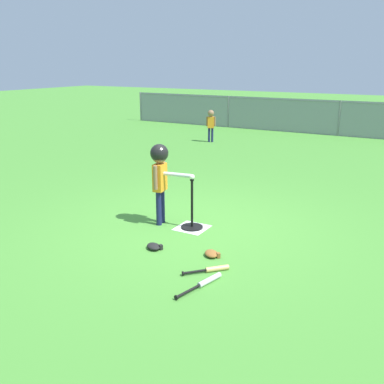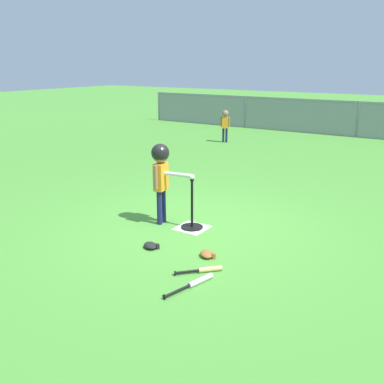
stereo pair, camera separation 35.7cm
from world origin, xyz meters
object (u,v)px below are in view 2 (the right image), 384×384
(batting_tee, at_px, (192,220))
(baseball_on_tee, at_px, (192,177))
(batter_child, at_px, (161,167))
(spare_bat_wood, at_px, (205,270))
(glove_by_plate, at_px, (207,254))
(glove_near_bats, at_px, (151,245))
(spare_bat_silver, at_px, (196,282))
(fielder_deep_right, at_px, (225,122))

(batting_tee, height_order, baseball_on_tee, baseball_on_tee)
(batter_child, relative_size, spare_bat_wood, 2.71)
(batting_tee, height_order, batter_child, batter_child)
(baseball_on_tee, distance_m, glove_by_plate, 1.25)
(baseball_on_tee, xyz_separation_m, glove_by_plate, (0.70, -0.72, -0.74))
(baseball_on_tee, relative_size, glove_by_plate, 0.27)
(batter_child, height_order, spare_bat_wood, batter_child)
(batter_child, bearing_deg, glove_near_bats, -62.21)
(batter_child, xyz_separation_m, spare_bat_silver, (1.46, -1.33, -0.83))
(baseball_on_tee, xyz_separation_m, batter_child, (-0.49, -0.07, 0.09))
(glove_by_plate, bearing_deg, spare_bat_silver, -68.36)
(fielder_deep_right, height_order, spare_bat_silver, fielder_deep_right)
(glove_by_plate, relative_size, glove_near_bats, 1.00)
(spare_bat_wood, relative_size, glove_by_plate, 1.65)
(fielder_deep_right, relative_size, spare_bat_wood, 2.16)
(batting_tee, bearing_deg, fielder_deep_right, 115.24)
(spare_bat_wood, height_order, glove_by_plate, glove_by_plate)
(fielder_deep_right, relative_size, glove_by_plate, 3.58)
(baseball_on_tee, distance_m, batter_child, 0.51)
(fielder_deep_right, bearing_deg, baseball_on_tee, -64.76)
(spare_bat_silver, xyz_separation_m, glove_near_bats, (-1.02, 0.51, 0.01))
(spare_bat_silver, xyz_separation_m, spare_bat_wood, (-0.07, 0.32, 0.00))
(glove_near_bats, bearing_deg, glove_by_plate, 13.07)
(fielder_deep_right, distance_m, spare_bat_wood, 8.59)
(batting_tee, relative_size, spare_bat_wood, 1.65)
(batting_tee, distance_m, batter_child, 0.89)
(spare_bat_wood, xyz_separation_m, glove_near_bats, (-0.95, 0.19, 0.01))
(batting_tee, bearing_deg, baseball_on_tee, -90.00)
(baseball_on_tee, bearing_deg, spare_bat_silver, -55.43)
(glove_by_plate, distance_m, glove_near_bats, 0.77)
(fielder_deep_right, distance_m, glove_near_bats, 8.02)
(fielder_deep_right, bearing_deg, glove_near_bats, -67.88)
(batter_child, bearing_deg, batting_tee, 8.40)
(fielder_deep_right, bearing_deg, glove_by_plate, -62.50)
(spare_bat_silver, bearing_deg, spare_bat_wood, 103.15)
(batting_tee, xyz_separation_m, batter_child, (-0.49, -0.07, 0.74))
(batting_tee, bearing_deg, batter_child, -171.60)
(spare_bat_silver, bearing_deg, fielder_deep_right, 117.02)
(glove_by_plate, bearing_deg, spare_bat_wood, -61.71)
(baseball_on_tee, height_order, fielder_deep_right, fielder_deep_right)
(fielder_deep_right, relative_size, glove_near_bats, 3.57)
(batting_tee, relative_size, fielder_deep_right, 0.76)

